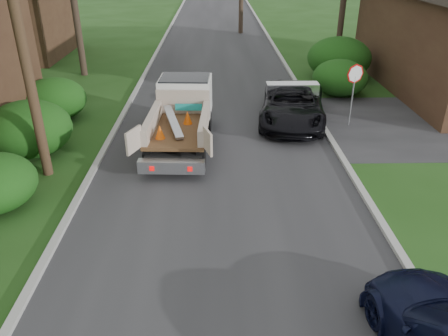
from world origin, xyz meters
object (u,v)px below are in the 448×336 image
black_pickup (293,104)px  stop_sign (354,82)px  utility_pole (13,0)px  house_left_far (3,7)px  flatbed_truck (183,110)px

black_pickup → stop_sign: bearing=-1.4°
stop_sign → utility_pole: size_ratio=0.25×
utility_pole → black_pickup: bearing=27.9°
house_left_far → utility_pole: bearing=-64.8°
stop_sign → utility_pole: (-10.68, -4.02, 3.40)m
black_pickup → flatbed_truck: bearing=-149.6°
utility_pole → house_left_far: size_ratio=1.32×
stop_sign → flatbed_truck: stop_sign is taller
stop_sign → utility_pole: 11.91m
flatbed_truck → utility_pole: bearing=-142.6°
flatbed_truck → house_left_far: bearing=133.4°
house_left_far → black_pickup: 20.83m
house_left_far → black_pickup: (16.46, -12.55, -2.31)m
utility_pole → flatbed_truck: (4.12, 2.84, -4.06)m
stop_sign → black_pickup: 2.50m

